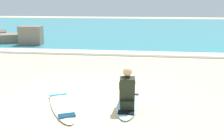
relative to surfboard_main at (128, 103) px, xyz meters
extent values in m
plane|color=#CCB584|center=(-1.13, 0.04, -0.04)|extent=(80.00, 80.00, 0.00)
cube|color=teal|center=(-1.13, 20.20, 0.01)|extent=(80.00, 28.00, 0.10)
cube|color=white|center=(-1.13, 6.50, 0.02)|extent=(80.00, 0.90, 0.11)
ellipsoid|color=#9ED1E5|center=(0.00, 0.00, 0.00)|extent=(0.54, 2.09, 0.07)
cube|color=black|center=(0.00, 0.59, 0.04)|extent=(0.48, 0.10, 0.01)
cube|color=black|center=(0.01, -0.66, 0.04)|extent=(0.37, 0.24, 0.01)
cube|color=black|center=(0.00, -0.44, 0.14)|extent=(0.35, 0.30, 0.20)
cylinder|color=black|center=(-0.12, -0.27, 0.29)|extent=(0.20, 0.42, 0.43)
cylinder|color=black|center=(-0.16, -0.06, 0.26)|extent=(0.15, 0.27, 0.42)
cube|color=black|center=(-0.17, 0.01, 0.07)|extent=(0.12, 0.23, 0.05)
cylinder|color=black|center=(0.08, -0.24, 0.29)|extent=(0.20, 0.42, 0.43)
cylinder|color=black|center=(0.07, -0.04, 0.26)|extent=(0.15, 0.27, 0.42)
cube|color=black|center=(0.07, 0.03, 0.07)|extent=(0.12, 0.23, 0.05)
cube|color=black|center=(0.00, -0.40, 0.49)|extent=(0.37, 0.33, 0.57)
sphere|color=tan|center=(0.00, -0.37, 0.88)|extent=(0.21, 0.21, 0.21)
cylinder|color=black|center=(-0.16, -0.27, 0.52)|extent=(0.13, 0.40, 0.31)
cylinder|color=black|center=(0.12, -0.23, 0.52)|extent=(0.13, 0.40, 0.31)
ellipsoid|color=silver|center=(-1.57, -0.32, 0.00)|extent=(1.50, 2.35, 0.07)
cube|color=#1E7FB7|center=(-1.85, 0.27, 0.04)|extent=(0.47, 0.30, 0.01)
cube|color=#0A2C40|center=(-1.24, -1.00, 0.04)|extent=(0.43, 0.37, 0.01)
cube|color=#756656|center=(-7.54, 9.04, 0.26)|extent=(1.85, 1.75, 0.60)
cube|color=brown|center=(-7.00, 10.03, 0.42)|extent=(1.07, 1.23, 0.90)
cube|color=#756656|center=(-6.08, 8.26, 0.53)|extent=(1.29, 0.87, 1.13)
camera|label=1|loc=(0.46, -6.31, 2.39)|focal=44.26mm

